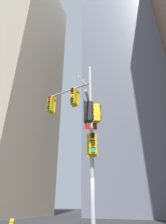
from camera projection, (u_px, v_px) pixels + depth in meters
The scene contains 3 objects.
building_tower_left at pixel (17, 77), 33.35m from camera, with size 12.31×12.31×44.67m, color tan.
building_mid_block at pixel (130, 91), 34.10m from camera, with size 13.77×13.77×40.90m, color slate.
signal_pole_assembly at pixel (82, 120), 9.69m from camera, with size 3.78×2.68×8.96m.
Camera 1 is at (2.91, -8.20, 1.46)m, focal length 29.15 mm.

